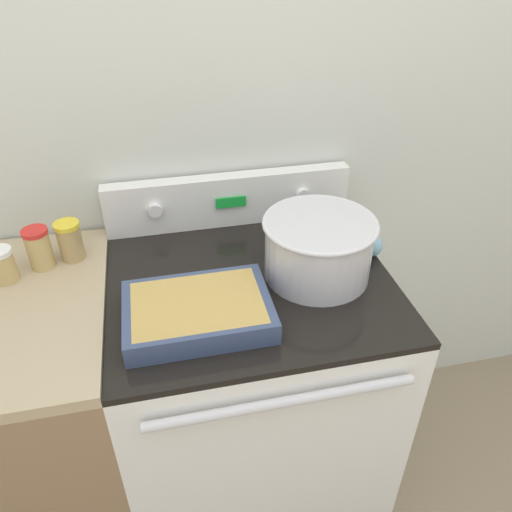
# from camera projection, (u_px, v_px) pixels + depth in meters

# --- Properties ---
(kitchen_wall) EXTENTS (8.00, 0.05, 2.50)m
(kitchen_wall) POSITION_uv_depth(u_px,v_px,m) (222.00, 106.00, 1.40)
(kitchen_wall) COLOR silver
(kitchen_wall) RESTS_ON ground_plane
(stove_range) EXTENTS (0.74, 0.68, 0.91)m
(stove_range) POSITION_uv_depth(u_px,v_px,m) (251.00, 394.00, 1.56)
(stove_range) COLOR white
(stove_range) RESTS_ON ground_plane
(control_panel) EXTENTS (0.74, 0.07, 0.16)m
(control_panel) POSITION_uv_depth(u_px,v_px,m) (229.00, 200.00, 1.50)
(control_panel) COLOR white
(control_panel) RESTS_ON stove_range
(side_counter) EXTENTS (0.49, 0.65, 0.92)m
(side_counter) POSITION_uv_depth(u_px,v_px,m) (46.00, 429.00, 1.45)
(side_counter) COLOR #896B4C
(side_counter) RESTS_ON ground_plane
(mixing_bowl) EXTENTS (0.29, 0.29, 0.16)m
(mixing_bowl) POSITION_uv_depth(u_px,v_px,m) (318.00, 245.00, 1.27)
(mixing_bowl) COLOR silver
(mixing_bowl) RESTS_ON stove_range
(casserole_dish) EXTENTS (0.34, 0.24, 0.06)m
(casserole_dish) POSITION_uv_depth(u_px,v_px,m) (198.00, 310.00, 1.15)
(casserole_dish) COLOR #38476B
(casserole_dish) RESTS_ON stove_range
(ladle) EXTENTS (0.06, 0.29, 0.06)m
(ladle) POSITION_uv_depth(u_px,v_px,m) (368.00, 242.00, 1.40)
(ladle) COLOR #7AB2C6
(ladle) RESTS_ON stove_range
(spice_jar_yellow_cap) EXTENTS (0.07, 0.07, 0.11)m
(spice_jar_yellow_cap) POSITION_uv_depth(u_px,v_px,m) (70.00, 241.00, 1.33)
(spice_jar_yellow_cap) COLOR tan
(spice_jar_yellow_cap) RESTS_ON side_counter
(spice_jar_red_cap) EXTENTS (0.07, 0.07, 0.11)m
(spice_jar_red_cap) POSITION_uv_depth(u_px,v_px,m) (39.00, 248.00, 1.30)
(spice_jar_red_cap) COLOR tan
(spice_jar_red_cap) RESTS_ON side_counter
(spice_jar_white_cap) EXTENTS (0.06, 0.06, 0.09)m
(spice_jar_white_cap) POSITION_uv_depth(u_px,v_px,m) (3.00, 265.00, 1.26)
(spice_jar_white_cap) COLOR tan
(spice_jar_white_cap) RESTS_ON side_counter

